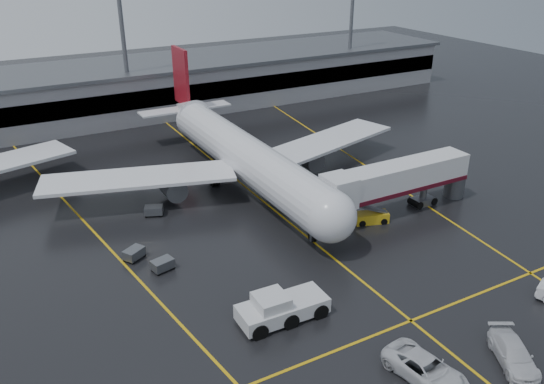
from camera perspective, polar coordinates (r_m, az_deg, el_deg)
ground at (r=62.54m, az=0.72°, el=-2.29°), size 220.00×220.00×0.00m
apron_line_centre at (r=62.53m, az=0.72°, el=-2.28°), size 0.25×90.00×0.02m
apron_line_stop at (r=47.58m, az=14.22°, el=-12.81°), size 60.00×0.25×0.02m
apron_line_left at (r=65.40m, az=-19.26°, el=-2.50°), size 9.99×69.35×0.02m
apron_line_right at (r=79.34m, az=8.52°, el=3.48°), size 7.57×69.64×0.02m
terminal at (r=103.07m, az=-12.73°, el=10.62°), size 122.00×19.00×8.60m
light_mast_mid at (r=94.23m, az=-15.22°, el=15.41°), size 3.00×1.20×25.45m
light_mast_right at (r=113.72m, az=8.26°, el=17.46°), size 3.00×1.20×25.45m
main_airliner at (r=68.72m, az=-3.25°, el=4.07°), size 48.80×45.60×14.10m
jet_bridge at (r=62.87m, az=12.94°, el=1.16°), size 19.90×3.40×6.05m
pushback_tractor at (r=45.76m, az=0.86°, el=-11.97°), size 7.56×3.37×2.68m
belt_loader at (r=61.48m, az=10.24°, el=-2.61°), size 4.02×2.67×2.36m
service_van_a at (r=42.04m, az=15.69°, el=-17.31°), size 3.95×6.80×1.78m
service_van_b at (r=45.49m, az=23.77°, el=-15.12°), size 4.68×6.05×1.64m
baggage_cart_a at (r=53.09m, az=-11.29°, el=-7.37°), size 2.25×1.74×1.12m
baggage_cart_b at (r=55.43m, az=-14.12°, el=-6.19°), size 2.38×2.16×1.12m
baggage_cart_c at (r=63.39m, az=-12.17°, el=-1.86°), size 2.35×1.97×1.12m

